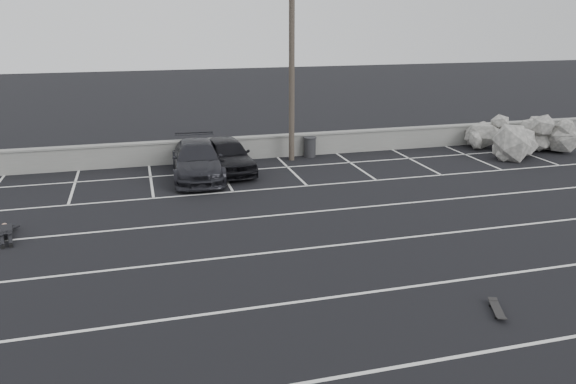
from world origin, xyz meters
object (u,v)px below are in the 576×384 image
object	(u,v)px
car_right	(197,160)
utility_pole	(292,52)
car_left	(227,155)
person	(5,228)
skateboard	(497,310)
trash_bin	(310,147)
riprap_pile	(526,141)

from	to	relation	value
car_right	utility_pole	bearing A→B (deg)	24.13
car_left	person	xyz separation A→B (m)	(-7.87, -5.51, -0.51)
car_left	skateboard	xyz separation A→B (m)	(3.99, -13.68, -0.66)
trash_bin	car_left	bearing A→B (deg)	-159.67
trash_bin	riprap_pile	size ratio (longest dim) A/B	0.18
car_right	riprap_pile	world-z (taller)	riprap_pile
trash_bin	person	distance (m)	14.05
skateboard	riprap_pile	bearing A→B (deg)	72.72
car_right	riprap_pile	bearing A→B (deg)	3.66
riprap_pile	car_right	bearing A→B (deg)	-179.81
riprap_pile	skateboard	world-z (taller)	riprap_pile
car_right	trash_bin	xyz separation A→B (m)	(5.59, 2.10, -0.25)
person	skateboard	world-z (taller)	person
utility_pole	person	xyz separation A→B (m)	(-11.12, -6.71, -4.72)
car_left	person	size ratio (longest dim) A/B	1.81
trash_bin	skateboard	size ratio (longest dim) A/B	1.15
car_right	skateboard	world-z (taller)	car_right
utility_pole	car_right	bearing A→B (deg)	-159.34
car_right	person	distance (m)	8.24
riprap_pile	skateboard	bearing A→B (deg)	-129.26
trash_bin	riprap_pile	world-z (taller)	riprap_pile
utility_pole	car_left	bearing A→B (deg)	-159.70
trash_bin	skateboard	xyz separation A→B (m)	(-0.26, -15.26, -0.41)
person	skateboard	xyz separation A→B (m)	(11.87, -8.17, -0.15)
car_left	skateboard	bearing A→B (deg)	-79.78
utility_pole	trash_bin	size ratio (longest dim) A/B	10.17
trash_bin	person	xyz separation A→B (m)	(-12.13, -7.08, -0.26)
trash_bin	person	size ratio (longest dim) A/B	0.40
car_left	riprap_pile	size ratio (longest dim) A/B	0.81
trash_bin	riprap_pile	distance (m)	10.73
car_left	utility_pole	distance (m)	5.45
utility_pole	person	size ratio (longest dim) A/B	4.07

